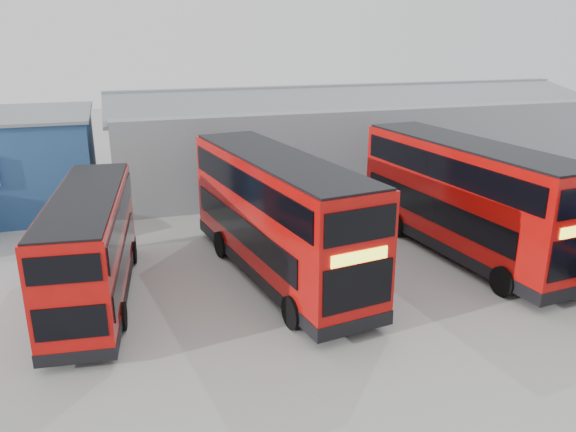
{
  "coord_description": "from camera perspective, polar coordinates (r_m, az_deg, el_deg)",
  "views": [
    {
      "loc": [
        -6.7,
        -14.16,
        9.16
      ],
      "look_at": [
        -0.38,
        6.24,
        2.1
      ],
      "focal_mm": 35.0,
      "sensor_mm": 36.0,
      "label": 1
    }
  ],
  "objects": [
    {
      "name": "maintenance_shed",
      "position": [
        37.76,
        6.04,
        8.19
      ],
      "size": [
        30.5,
        12.0,
        5.89
      ],
      "color": "gray",
      "rests_on": "ground"
    },
    {
      "name": "double_decker_centre",
      "position": [
        21.32,
        -1.07,
        -0.23
      ],
      "size": [
        4.44,
        11.59,
        4.79
      ],
      "rotation": [
        0.0,
        0.0,
        0.16
      ],
      "color": "#B10C0A",
      "rests_on": "ground"
    },
    {
      "name": "double_decker_left",
      "position": [
        20.68,
        -19.34,
        -3.15
      ],
      "size": [
        3.2,
        9.49,
        3.94
      ],
      "rotation": [
        0.0,
        0.0,
        3.04
      ],
      "color": "#B10C0A",
      "rests_on": "ground"
    },
    {
      "name": "double_decker_right",
      "position": [
        24.75,
        17.51,
        1.6
      ],
      "size": [
        3.94,
        11.65,
        4.84
      ],
      "rotation": [
        0.0,
        0.0,
        0.11
      ],
      "color": "#B10C0A",
      "rests_on": "ground"
    },
    {
      "name": "ground_plane",
      "position": [
        18.14,
        7.16,
        -12.18
      ],
      "size": [
        120.0,
        120.0,
        0.0
      ],
      "primitive_type": "plane",
      "color": "gray",
      "rests_on": "ground"
    }
  ]
}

